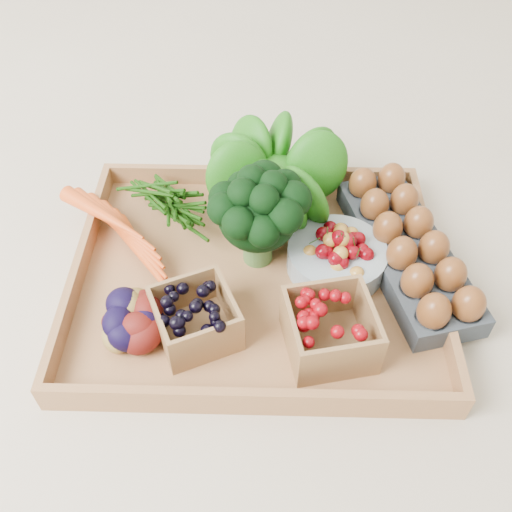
{
  "coord_description": "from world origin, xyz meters",
  "views": [
    {
      "loc": [
        0.01,
        -0.57,
        0.69
      ],
      "look_at": [
        0.0,
        0.0,
        0.06
      ],
      "focal_mm": 40.0,
      "sensor_mm": 36.0,
      "label": 1
    }
  ],
  "objects_px": {
    "egg_carton": "(406,253)",
    "broccoli": "(258,231)",
    "tray": "(256,279)",
    "cherry_bowl": "(336,258)"
  },
  "relations": [
    {
      "from": "tray",
      "to": "cherry_bowl",
      "type": "height_order",
      "value": "cherry_bowl"
    },
    {
      "from": "tray",
      "to": "broccoli",
      "type": "bearing_deg",
      "value": 87.46
    },
    {
      "from": "broccoli",
      "to": "cherry_bowl",
      "type": "xyz_separation_m",
      "value": [
        0.12,
        -0.02,
        -0.04
      ]
    },
    {
      "from": "cherry_bowl",
      "to": "egg_carton",
      "type": "height_order",
      "value": "cherry_bowl"
    },
    {
      "from": "broccoli",
      "to": "tray",
      "type": "bearing_deg",
      "value": -92.54
    },
    {
      "from": "broccoli",
      "to": "egg_carton",
      "type": "xyz_separation_m",
      "value": [
        0.23,
        -0.0,
        -0.04
      ]
    },
    {
      "from": "cherry_bowl",
      "to": "egg_carton",
      "type": "xyz_separation_m",
      "value": [
        0.11,
        0.01,
        -0.0
      ]
    },
    {
      "from": "egg_carton",
      "to": "broccoli",
      "type": "bearing_deg",
      "value": 164.78
    },
    {
      "from": "tray",
      "to": "broccoli",
      "type": "distance_m",
      "value": 0.08
    },
    {
      "from": "broccoli",
      "to": "egg_carton",
      "type": "distance_m",
      "value": 0.23
    }
  ]
}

